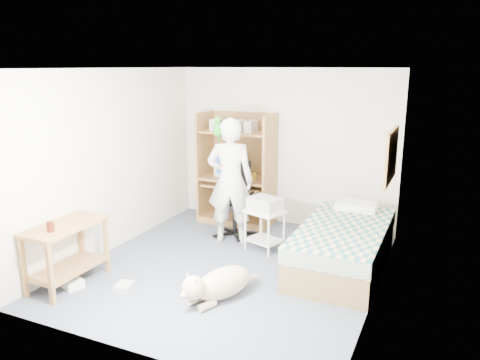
% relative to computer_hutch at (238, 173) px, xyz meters
% --- Properties ---
extents(floor, '(4.00, 4.00, 0.00)m').
position_rel_computer_hutch_xyz_m(floor, '(0.70, -1.74, -0.82)').
color(floor, '#474E60').
rests_on(floor, ground).
extents(wall_back, '(3.60, 0.02, 2.50)m').
position_rel_computer_hutch_xyz_m(wall_back, '(0.70, 0.26, 0.43)').
color(wall_back, silver).
rests_on(wall_back, floor).
extents(wall_right, '(0.02, 4.00, 2.50)m').
position_rel_computer_hutch_xyz_m(wall_right, '(2.50, -1.74, 0.43)').
color(wall_right, silver).
rests_on(wall_right, floor).
extents(wall_left, '(0.02, 4.00, 2.50)m').
position_rel_computer_hutch_xyz_m(wall_left, '(-1.10, -1.74, 0.43)').
color(wall_left, silver).
rests_on(wall_left, floor).
extents(ceiling, '(3.60, 4.00, 0.02)m').
position_rel_computer_hutch_xyz_m(ceiling, '(0.70, -1.74, 1.68)').
color(ceiling, white).
rests_on(ceiling, wall_back).
extents(computer_hutch, '(1.20, 0.63, 1.80)m').
position_rel_computer_hutch_xyz_m(computer_hutch, '(0.00, 0.00, 0.00)').
color(computer_hutch, brown).
rests_on(computer_hutch, floor).
extents(bed, '(1.02, 2.02, 0.66)m').
position_rel_computer_hutch_xyz_m(bed, '(2.00, -1.12, -0.53)').
color(bed, brown).
rests_on(bed, floor).
extents(side_desk, '(0.50, 1.00, 0.75)m').
position_rel_computer_hutch_xyz_m(side_desk, '(-0.85, -2.94, -0.33)').
color(side_desk, brown).
rests_on(side_desk, floor).
extents(corkboard, '(0.04, 0.94, 0.66)m').
position_rel_computer_hutch_xyz_m(corkboard, '(2.47, -0.84, 0.63)').
color(corkboard, '#926641').
rests_on(corkboard, wall_right).
extents(office_chair, '(0.62, 0.63, 1.10)m').
position_rel_computer_hutch_xyz_m(office_chair, '(0.22, -0.57, -0.43)').
color(office_chair, black).
rests_on(office_chair, floor).
extents(person, '(0.77, 0.61, 1.83)m').
position_rel_computer_hutch_xyz_m(person, '(0.29, -0.87, 0.10)').
color(person, silver).
rests_on(person, floor).
extents(parrot, '(0.13, 0.23, 0.37)m').
position_rel_computer_hutch_xyz_m(parrot, '(0.09, -0.86, 0.85)').
color(parrot, '#138914').
rests_on(parrot, person).
extents(dog, '(0.62, 1.05, 0.41)m').
position_rel_computer_hutch_xyz_m(dog, '(0.93, -2.52, -0.64)').
color(dog, tan).
rests_on(dog, floor).
extents(printer_cart, '(0.59, 0.53, 0.59)m').
position_rel_computer_hutch_xyz_m(printer_cart, '(0.87, -0.99, -0.43)').
color(printer_cart, white).
rests_on(printer_cart, floor).
extents(printer, '(0.50, 0.44, 0.18)m').
position_rel_computer_hutch_xyz_m(printer, '(0.87, -0.99, -0.15)').
color(printer, '#ADACA8').
rests_on(printer, printer_cart).
extents(crt_monitor, '(0.43, 0.45, 0.38)m').
position_rel_computer_hutch_xyz_m(crt_monitor, '(-0.13, 0.01, 0.14)').
color(crt_monitor, beige).
rests_on(crt_monitor, computer_hutch).
extents(keyboard, '(0.46, 0.19, 0.03)m').
position_rel_computer_hutch_xyz_m(keyboard, '(-0.04, -0.16, -0.15)').
color(keyboard, beige).
rests_on(keyboard, computer_hutch).
extents(pencil_cup, '(0.08, 0.08, 0.12)m').
position_rel_computer_hutch_xyz_m(pencil_cup, '(0.32, -0.09, -0.00)').
color(pencil_cup, gold).
rests_on(pencil_cup, computer_hutch).
extents(drink_glass, '(0.08, 0.08, 0.12)m').
position_rel_computer_hutch_xyz_m(drink_glass, '(-0.80, -3.19, -0.01)').
color(drink_glass, '#42130A').
rests_on(drink_glass, side_desk).
extents(floor_box_a, '(0.31, 0.28, 0.10)m').
position_rel_computer_hutch_xyz_m(floor_box_a, '(-0.76, -2.99, -0.77)').
color(floor_box_a, white).
rests_on(floor_box_a, floor).
extents(floor_box_b, '(0.21, 0.25, 0.08)m').
position_rel_computer_hutch_xyz_m(floor_box_b, '(-0.16, -2.79, -0.78)').
color(floor_box_b, '#ACACA7').
rests_on(floor_box_b, floor).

